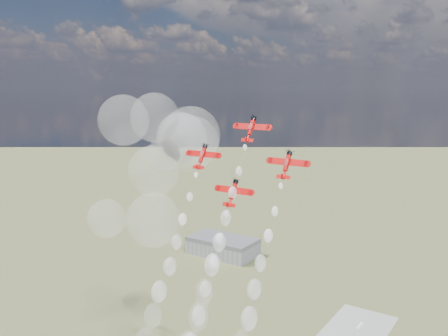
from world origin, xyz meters
name	(u,v)px	position (x,y,z in m)	size (l,w,h in m)	color
hangar	(223,246)	(-120.00, 180.00, 6.50)	(50.00, 28.00, 13.00)	gray
plane_lead	(251,129)	(1.63, 12.19, 111.86)	(10.92, 5.79, 7.11)	red
plane_left	(202,156)	(-11.94, 7.54, 103.58)	(10.92, 5.79, 7.11)	red
plane_right	(287,164)	(15.20, 7.54, 103.58)	(10.92, 5.79, 7.11)	red
plane_slot	(233,192)	(1.63, 2.88, 95.30)	(10.92, 5.79, 7.11)	red
smoke_trail_lead	(202,302)	(1.61, -11.61, 69.65)	(5.23, 29.85, 50.17)	white
smoke_trail_left	(150,325)	(-12.04, -16.21, 61.29)	(5.14, 29.27, 49.66)	white
drifted_smoke_cloud	(163,153)	(-44.16, 27.62, 99.75)	(58.11, 40.23, 58.61)	white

